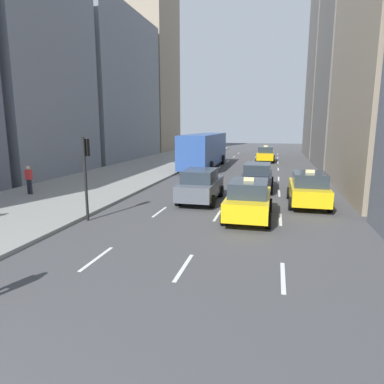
{
  "coord_description": "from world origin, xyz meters",
  "views": [
    {
      "loc": [
        5.04,
        -1.03,
        4.07
      ],
      "look_at": [
        1.66,
        12.9,
        1.27
      ],
      "focal_mm": 32.0,
      "sensor_mm": 36.0,
      "label": 1
    }
  ],
  "objects_px": {
    "sedan_silver_behind": "(257,176)",
    "traffic_light_pole": "(86,165)",
    "city_bus": "(204,149)",
    "taxi_lead": "(266,154)",
    "pedestrian_far_walking": "(29,178)",
    "taxi_second": "(249,199)",
    "sedan_black_near": "(201,185)",
    "taxi_third": "(309,189)"
  },
  "relations": [
    {
      "from": "taxi_lead",
      "to": "traffic_light_pole",
      "type": "distance_m",
      "value": 27.44
    },
    {
      "from": "sedan_silver_behind",
      "to": "traffic_light_pole",
      "type": "height_order",
      "value": "traffic_light_pole"
    },
    {
      "from": "city_bus",
      "to": "sedan_black_near",
      "type": "bearing_deg",
      "value": -79.16
    },
    {
      "from": "taxi_third",
      "to": "city_bus",
      "type": "height_order",
      "value": "city_bus"
    },
    {
      "from": "taxi_second",
      "to": "taxi_third",
      "type": "height_order",
      "value": "same"
    },
    {
      "from": "traffic_light_pole",
      "to": "pedestrian_far_walking",
      "type": "bearing_deg",
      "value": 148.06
    },
    {
      "from": "taxi_lead",
      "to": "traffic_light_pole",
      "type": "bearing_deg",
      "value": -104.27
    },
    {
      "from": "taxi_second",
      "to": "pedestrian_far_walking",
      "type": "height_order",
      "value": "taxi_second"
    },
    {
      "from": "traffic_light_pole",
      "to": "taxi_lead",
      "type": "bearing_deg",
      "value": 75.73
    },
    {
      "from": "taxi_second",
      "to": "sedan_silver_behind",
      "type": "relative_size",
      "value": 0.97
    },
    {
      "from": "city_bus",
      "to": "traffic_light_pole",
      "type": "height_order",
      "value": "traffic_light_pole"
    },
    {
      "from": "sedan_silver_behind",
      "to": "traffic_light_pole",
      "type": "xyz_separation_m",
      "value": [
        -6.75,
        -9.05,
        1.54
      ]
    },
    {
      "from": "taxi_lead",
      "to": "pedestrian_far_walking",
      "type": "xyz_separation_m",
      "value": [
        -12.66,
        -22.86,
        0.19
      ]
    },
    {
      "from": "sedan_silver_behind",
      "to": "pedestrian_far_walking",
      "type": "distance_m",
      "value": 13.75
    },
    {
      "from": "taxi_lead",
      "to": "taxi_third",
      "type": "relative_size",
      "value": 1.0
    },
    {
      "from": "taxi_third",
      "to": "traffic_light_pole",
      "type": "height_order",
      "value": "traffic_light_pole"
    },
    {
      "from": "pedestrian_far_walking",
      "to": "taxi_lead",
      "type": "bearing_deg",
      "value": 61.03
    },
    {
      "from": "taxi_second",
      "to": "sedan_black_near",
      "type": "relative_size",
      "value": 0.97
    },
    {
      "from": "sedan_black_near",
      "to": "city_bus",
      "type": "relative_size",
      "value": 0.39
    },
    {
      "from": "sedan_silver_behind",
      "to": "sedan_black_near",
      "type": "bearing_deg",
      "value": -123.51
    },
    {
      "from": "taxi_lead",
      "to": "sedan_silver_behind",
      "type": "relative_size",
      "value": 0.97
    },
    {
      "from": "sedan_silver_behind",
      "to": "traffic_light_pole",
      "type": "relative_size",
      "value": 1.27
    },
    {
      "from": "city_bus",
      "to": "traffic_light_pole",
      "type": "xyz_separation_m",
      "value": [
        -1.14,
        -19.5,
        0.62
      ]
    },
    {
      "from": "taxi_second",
      "to": "taxi_third",
      "type": "relative_size",
      "value": 1.0
    },
    {
      "from": "taxi_lead",
      "to": "taxi_third",
      "type": "bearing_deg",
      "value": -82.52
    },
    {
      "from": "sedan_black_near",
      "to": "taxi_lead",
      "type": "bearing_deg",
      "value": 82.66
    },
    {
      "from": "sedan_black_near",
      "to": "traffic_light_pole",
      "type": "distance_m",
      "value": 6.42
    },
    {
      "from": "taxi_second",
      "to": "traffic_light_pole",
      "type": "bearing_deg",
      "value": -164.51
    },
    {
      "from": "taxi_third",
      "to": "sedan_silver_behind",
      "type": "height_order",
      "value": "taxi_third"
    },
    {
      "from": "taxi_third",
      "to": "sedan_silver_behind",
      "type": "bearing_deg",
      "value": 126.08
    },
    {
      "from": "taxi_lead",
      "to": "sedan_black_near",
      "type": "xyz_separation_m",
      "value": [
        -2.8,
        -21.73,
        0.02
      ]
    },
    {
      "from": "taxi_second",
      "to": "sedan_black_near",
      "type": "bearing_deg",
      "value": 133.48
    },
    {
      "from": "sedan_silver_behind",
      "to": "traffic_light_pole",
      "type": "bearing_deg",
      "value": -126.71
    },
    {
      "from": "taxi_third",
      "to": "city_bus",
      "type": "bearing_deg",
      "value": 120.48
    },
    {
      "from": "taxi_third",
      "to": "pedestrian_far_walking",
      "type": "bearing_deg",
      "value": -174.36
    },
    {
      "from": "sedan_black_near",
      "to": "pedestrian_far_walking",
      "type": "bearing_deg",
      "value": -173.41
    },
    {
      "from": "taxi_lead",
      "to": "city_bus",
      "type": "bearing_deg",
      "value": -128.53
    },
    {
      "from": "pedestrian_far_walking",
      "to": "traffic_light_pole",
      "type": "xyz_separation_m",
      "value": [
        5.91,
        -3.68,
        1.34
      ]
    },
    {
      "from": "city_bus",
      "to": "pedestrian_far_walking",
      "type": "height_order",
      "value": "city_bus"
    },
    {
      "from": "taxi_lead",
      "to": "taxi_third",
      "type": "distance_m",
      "value": 21.52
    },
    {
      "from": "sedan_black_near",
      "to": "city_bus",
      "type": "bearing_deg",
      "value": 100.84
    },
    {
      "from": "taxi_third",
      "to": "traffic_light_pole",
      "type": "distance_m",
      "value": 10.99
    }
  ]
}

